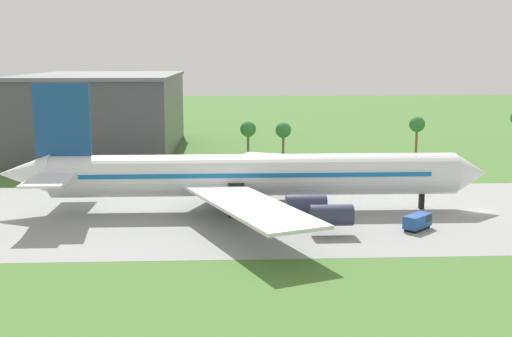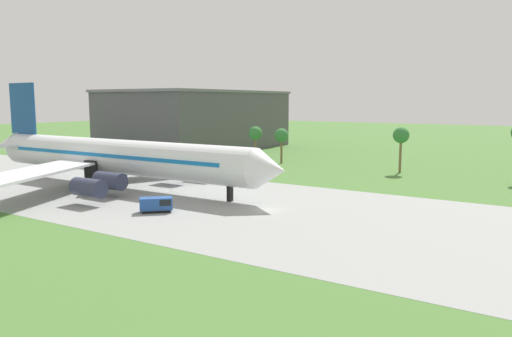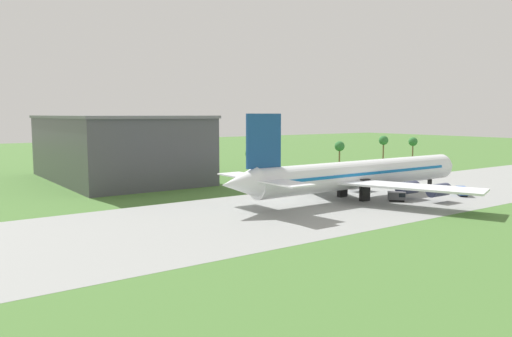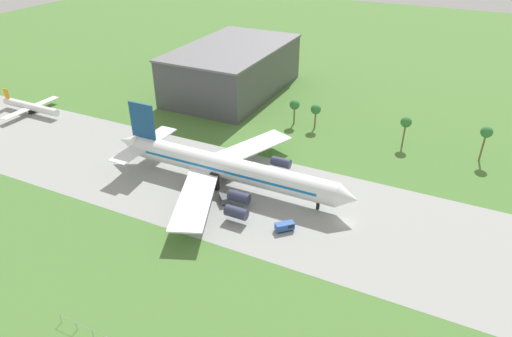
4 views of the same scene
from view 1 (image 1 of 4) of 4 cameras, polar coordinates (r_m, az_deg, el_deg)
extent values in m
plane|color=#477233|center=(105.33, 19.21, -3.66)|extent=(600.00, 600.00, 0.00)
cube|color=gray|center=(105.33, 19.21, -3.65)|extent=(320.00, 44.00, 0.02)
cylinder|color=white|center=(99.02, 0.00, -0.57)|extent=(62.25, 6.44, 6.44)
cone|color=white|center=(106.10, 18.50, -0.38)|extent=(5.15, 6.31, 6.31)
cone|color=white|center=(103.41, -19.85, -0.44)|extent=(8.05, 6.12, 6.12)
cube|color=#146BB7|center=(98.93, 0.00, -0.29)|extent=(52.91, 6.57, 0.64)
cube|color=navy|center=(100.72, -16.87, 4.18)|extent=(8.38, 0.50, 10.95)
cube|color=white|center=(101.81, -16.83, -0.16)|extent=(5.80, 25.77, 0.30)
cube|color=white|center=(84.60, -0.77, -3.17)|extent=(18.93, 30.77, 0.44)
cube|color=white|center=(113.81, -1.29, 0.23)|extent=(18.93, 30.77, 0.44)
cylinder|color=#2D334C|center=(92.68, 4.48, -3.21)|extent=(5.80, 2.90, 2.90)
cylinder|color=#2D334C|center=(86.85, 6.72, -4.15)|extent=(5.80, 2.90, 2.90)
cylinder|color=#2D334C|center=(107.69, 3.45, -1.35)|extent=(5.80, 2.90, 2.90)
cylinder|color=#2D334C|center=(114.27, 4.40, -0.70)|extent=(5.80, 2.90, 2.90)
cube|color=black|center=(104.20, 14.52, -2.14)|extent=(0.70, 0.90, 5.05)
cube|color=black|center=(96.09, -1.75, -2.83)|extent=(2.40, 1.20, 5.05)
cube|color=black|center=(103.02, -1.83, -1.96)|extent=(2.40, 1.20, 5.05)
cube|color=black|center=(92.47, 1.77, -4.82)|extent=(3.60, 3.65, 0.40)
cube|color=#4C4C51|center=(92.20, 1.78, -4.16)|extent=(4.15, 4.21, 1.79)
cube|color=black|center=(91.44, 2.28, -4.11)|extent=(2.42, 2.40, 0.90)
cube|color=black|center=(92.11, 14.13, -5.19)|extent=(4.09, 4.04, 0.40)
cube|color=#234C99|center=(91.85, 14.16, -4.54)|extent=(4.73, 4.66, 1.75)
cube|color=black|center=(92.87, 14.55, -4.23)|extent=(2.59, 2.60, 0.90)
cube|color=#47474C|center=(167.54, -13.33, 4.72)|extent=(36.00, 60.00, 18.61)
cube|color=slate|center=(166.99, -13.46, 8.04)|extent=(36.72, 61.20, 0.80)
cylinder|color=brown|center=(145.79, -0.70, 1.94)|extent=(0.56, 0.56, 6.96)
sphere|color=#337538|center=(145.28, -0.71, 3.54)|extent=(3.60, 3.60, 3.60)
cylinder|color=brown|center=(146.31, 2.44, 1.91)|extent=(0.56, 0.56, 6.67)
sphere|color=#337538|center=(145.82, 2.45, 3.44)|extent=(3.60, 3.60, 3.60)
cylinder|color=brown|center=(152.11, 14.06, 2.15)|extent=(0.56, 0.56, 7.85)
sphere|color=#337538|center=(151.59, 14.13, 3.84)|extent=(3.60, 3.60, 3.60)
camera|label=2|loc=(84.40, 63.28, -0.85)|focal=35.00mm
camera|label=3|loc=(85.73, -81.32, -1.29)|focal=35.00mm
camera|label=4|loc=(75.03, 93.41, 37.75)|focal=32.00mm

